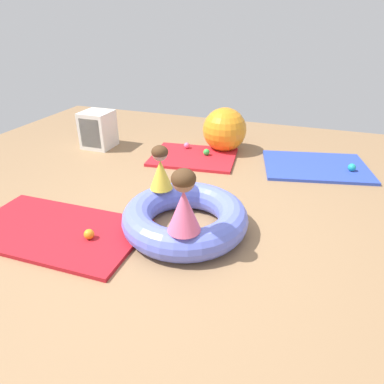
{
  "coord_description": "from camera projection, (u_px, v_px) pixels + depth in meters",
  "views": [
    {
      "loc": [
        1.12,
        -2.62,
        1.9
      ],
      "look_at": [
        0.12,
        0.24,
        0.32
      ],
      "focal_mm": 32.34,
      "sensor_mm": 36.0,
      "label": 1
    }
  ],
  "objects": [
    {
      "name": "gym_mat_near_right",
      "position": [
        56.0,
        231.0,
        3.34
      ],
      "size": [
        1.68,
        0.95,
        0.04
      ],
      "primitive_type": "cube",
      "rotation": [
        0.0,
        0.0,
        0.01
      ],
      "color": "#B21923",
      "rests_on": "ground"
    },
    {
      "name": "child_in_pink",
      "position": [
        184.0,
        202.0,
        2.76
      ],
      "size": [
        0.39,
        0.39,
        0.55
      ],
      "rotation": [
        0.0,
        0.0,
        0.64
      ],
      "color": "#E5608E",
      "rests_on": "inflatable_cushion"
    },
    {
      "name": "play_ball_orange",
      "position": [
        89.0,
        234.0,
        3.17
      ],
      "size": [
        0.1,
        0.1,
        0.1
      ],
      "primitive_type": "sphere",
      "color": "orange",
      "rests_on": "gym_mat_near_right"
    },
    {
      "name": "gym_mat_front",
      "position": [
        316.0,
        166.0,
        4.74
      ],
      "size": [
        1.55,
        1.27,
        0.04
      ],
      "primitive_type": "cube",
      "rotation": [
        0.0,
        0.0,
        0.22
      ],
      "color": "#2D47B7",
      "rests_on": "ground"
    },
    {
      "name": "play_ball_teal",
      "position": [
        352.0,
        167.0,
        4.54
      ],
      "size": [
        0.1,
        0.1,
        0.1
      ],
      "primitive_type": "sphere",
      "color": "teal",
      "rests_on": "gym_mat_front"
    },
    {
      "name": "exercise_ball_large",
      "position": [
        225.0,
        130.0,
        5.2
      ],
      "size": [
        0.66,
        0.66,
        0.66
      ],
      "primitive_type": "sphere",
      "color": "orange",
      "rests_on": "ground"
    },
    {
      "name": "inflatable_cushion",
      "position": [
        185.0,
        217.0,
        3.33
      ],
      "size": [
        1.21,
        1.21,
        0.29
      ],
      "primitive_type": "torus",
      "color": "#6070E5",
      "rests_on": "ground"
    },
    {
      "name": "ground_plane",
      "position": [
        173.0,
        230.0,
        3.4
      ],
      "size": [
        8.0,
        8.0,
        0.0
      ],
      "primitive_type": "plane",
      "color": "#93704C"
    },
    {
      "name": "storage_cube",
      "position": [
        97.0,
        130.0,
        5.35
      ],
      "size": [
        0.44,
        0.44,
        0.56
      ],
      "color": "silver",
      "rests_on": "ground"
    },
    {
      "name": "child_in_yellow",
      "position": [
        161.0,
        168.0,
        3.46
      ],
      "size": [
        0.31,
        0.31,
        0.46
      ],
      "rotation": [
        0.0,
        0.0,
        1.18
      ],
      "color": "yellow",
      "rests_on": "inflatable_cushion"
    },
    {
      "name": "play_ball_green",
      "position": [
        206.0,
        152.0,
        5.04
      ],
      "size": [
        0.1,
        0.1,
        0.1
      ],
      "primitive_type": "sphere",
      "color": "green",
      "rests_on": "gym_mat_far_right"
    },
    {
      "name": "play_ball_pink",
      "position": [
        187.0,
        145.0,
        5.3
      ],
      "size": [
        0.09,
        0.09,
        0.09
      ],
      "primitive_type": "sphere",
      "color": "pink",
      "rests_on": "gym_mat_far_right"
    },
    {
      "name": "gym_mat_far_right",
      "position": [
        193.0,
        157.0,
        5.06
      ],
      "size": [
        1.29,
        1.05,
        0.04
      ],
      "primitive_type": "cube",
      "rotation": [
        0.0,
        0.0,
        0.11
      ],
      "color": "red",
      "rests_on": "ground"
    }
  ]
}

